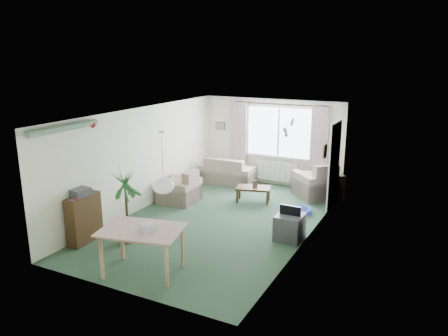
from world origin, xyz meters
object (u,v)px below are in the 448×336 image
at_px(armchair_left, 179,186).
at_px(coffee_table, 253,194).
at_px(bookshelf, 84,219).
at_px(houseplant, 126,206).
at_px(sofa, 228,170).
at_px(tv_cube, 290,227).
at_px(armchair_corner, 318,179).
at_px(pet_bed, 299,211).
at_px(dining_table, 143,251).

distance_m(armchair_left, coffee_table, 1.86).
distance_m(bookshelf, houseplant, 0.88).
bearing_deg(sofa, tv_cube, 131.75).
relative_size(armchair_corner, armchair_left, 1.13).
height_order(armchair_corner, tv_cube, armchair_corner).
xyz_separation_m(bookshelf, pet_bed, (3.28, 3.43, -0.42)).
height_order(sofa, coffee_table, sofa).
xyz_separation_m(coffee_table, pet_bed, (1.27, -0.25, -0.13)).
height_order(sofa, tv_cube, sofa).
bearing_deg(sofa, houseplant, 88.04).
height_order(coffee_table, tv_cube, tv_cube).
bearing_deg(tv_cube, pet_bed, 100.42).
xyz_separation_m(coffee_table, dining_table, (-0.22, -4.18, 0.19)).
distance_m(dining_table, pet_bed, 4.22).
distance_m(houseplant, pet_bed, 4.02).
relative_size(coffee_table, houseplant, 0.57).
xyz_separation_m(bookshelf, tv_cube, (3.54, 1.92, -0.22)).
xyz_separation_m(houseplant, dining_table, (1.05, -0.90, -0.35)).
bearing_deg(tv_cube, dining_table, -125.22).
bearing_deg(armchair_corner, sofa, -44.09).
height_order(dining_table, tv_cube, dining_table).
height_order(dining_table, pet_bed, dining_table).
bearing_deg(dining_table, coffee_table, 87.06).
bearing_deg(bookshelf, coffee_table, 57.67).
bearing_deg(pet_bed, coffee_table, 168.94).
height_order(sofa, armchair_left, armchair_left).
relative_size(houseplant, dining_table, 1.20).
height_order(armchair_left, pet_bed, armchair_left).
bearing_deg(sofa, dining_table, 99.13).
bearing_deg(coffee_table, pet_bed, -11.06).
height_order(sofa, bookshelf, bookshelf).
distance_m(sofa, bookshelf, 4.90).
height_order(bookshelf, pet_bed, bookshelf).
height_order(armchair_corner, houseplant, houseplant).
relative_size(armchair_left, pet_bed, 1.59).
bearing_deg(dining_table, tv_cube, 54.15).
xyz_separation_m(armchair_left, bookshelf, (-0.34, -2.88, 0.07)).
bearing_deg(coffee_table, dining_table, -92.94).
relative_size(armchair_corner, pet_bed, 1.80).
distance_m(armchair_left, pet_bed, 3.01).
height_order(armchair_corner, dining_table, armchair_corner).
height_order(sofa, pet_bed, sofa).
bearing_deg(armchair_corner, tv_cube, 50.90).
bearing_deg(bookshelf, armchair_corner, 51.74).
xyz_separation_m(houseplant, pet_bed, (2.54, 3.04, -0.68)).
distance_m(tv_cube, pet_bed, 1.55).
xyz_separation_m(armchair_left, houseplant, (0.40, -2.49, 0.33)).
height_order(armchair_corner, pet_bed, armchair_corner).
xyz_separation_m(bookshelf, dining_table, (1.79, -0.51, -0.09)).
bearing_deg(houseplant, dining_table, -40.49).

